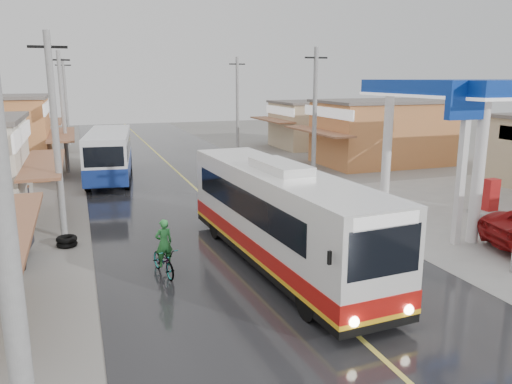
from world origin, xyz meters
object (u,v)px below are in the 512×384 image
cyclist (164,256)px  tricycle_far (8,205)px  second_bus (109,154)px  tyre_stack (67,241)px  coach_bus (279,216)px  tricycle_near (4,232)px

cyclist → tricycle_far: size_ratio=0.84×
second_bus → tyre_stack: second_bus is taller
cyclist → tyre_stack: (-3.03, 4.08, -0.43)m
cyclist → tricycle_far: 9.61m
second_bus → tyre_stack: (-2.47, -12.72, -1.42)m
second_bus → tricycle_far: 10.13m
tyre_stack → tricycle_far: bearing=121.8°
second_bus → cyclist: 16.83m
second_bus → cyclist: bearing=-81.1°
coach_bus → second_bus: coach_bus is taller
cyclist → tyre_stack: 5.10m
cyclist → tyre_stack: bearing=115.7°
cyclist → tricycle_near: bearing=137.9°
cyclist → tricycle_near: 5.85m
coach_bus → tricycle_near: (-8.86, 3.38, -0.64)m
coach_bus → tricycle_near: 9.50m
tricycle_far → tyre_stack: (2.39, -3.85, -0.70)m
tricycle_far → tyre_stack: 4.59m
coach_bus → tricycle_far: 12.48m
tricycle_near → tyre_stack: tricycle_near is taller
cyclist → tricycle_far: bearing=113.4°
tricycle_far → coach_bus: bearing=-27.2°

